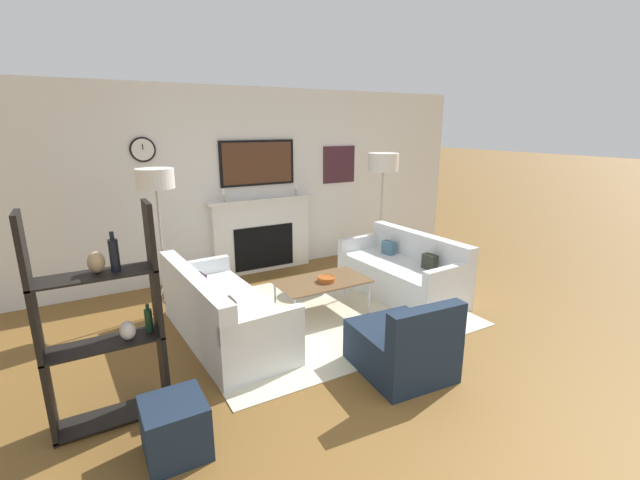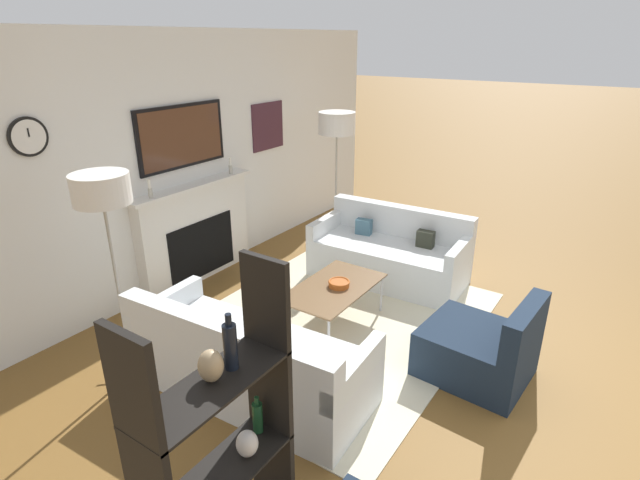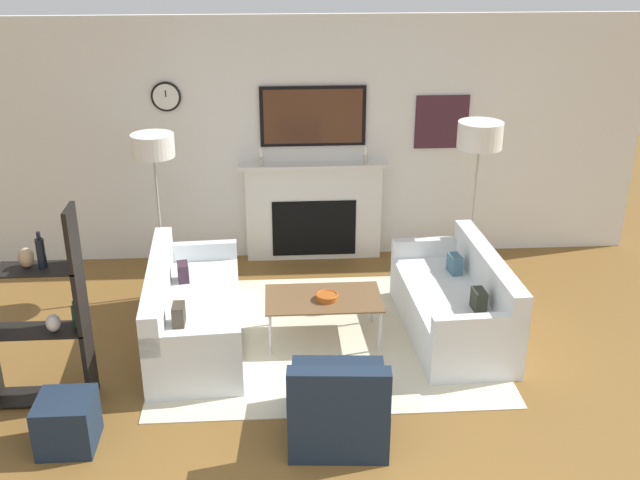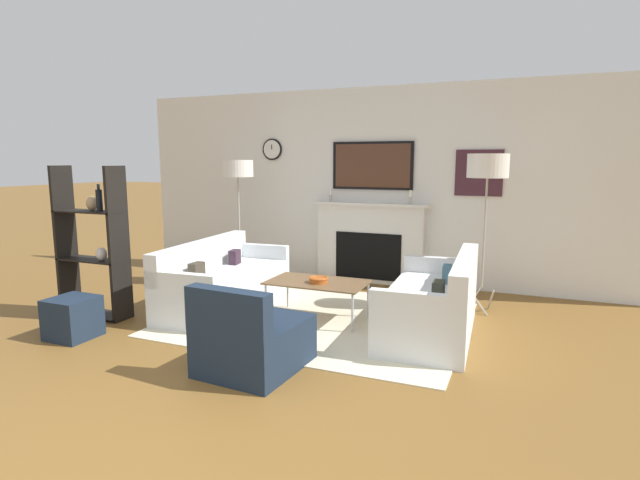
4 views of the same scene
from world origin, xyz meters
name	(u,v)px [view 4 (image 4 of 4)]	position (x,y,z in m)	size (l,w,h in m)	color
ground_plane	(113,475)	(0.00, 0.00, 0.00)	(60.00, 60.00, 0.00)	brown
fireplace_wall	(373,195)	(0.00, 4.88, 1.23)	(7.36, 0.28, 2.70)	silver
area_rug	(320,319)	(0.00, 2.95, 0.01)	(3.05, 2.47, 0.01)	beige
couch_left	(223,284)	(-1.22, 2.94, 0.28)	(0.91, 1.94, 0.77)	silver
couch_right	(434,306)	(1.22, 2.95, 0.29)	(0.88, 1.75, 0.80)	silver
armchair	(252,341)	(-0.01, 1.51, 0.25)	(0.78, 0.88, 0.75)	#1A2839
coffee_table	(317,284)	(-0.02, 2.93, 0.40)	(1.06, 0.61, 0.42)	brown
decorative_bowl	(319,280)	(0.01, 2.89, 0.45)	(0.21, 0.21, 0.06)	#B2541D
floor_lamp_left	(238,171)	(-1.59, 3.92, 1.57)	(0.41, 0.41, 1.72)	#9E998E
floor_lamp_right	(488,168)	(1.59, 3.92, 1.63)	(0.44, 0.44, 1.78)	#9E998E
shelf_unit	(93,245)	(-2.32, 2.11, 0.80)	(0.81, 0.28, 1.65)	black
ottoman	(73,318)	(-1.99, 1.51, 0.20)	(0.41, 0.41, 0.40)	#1A2839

